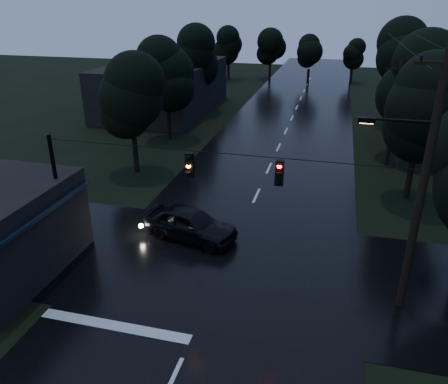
% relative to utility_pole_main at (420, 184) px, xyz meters
% --- Properties ---
extents(main_road, '(12.00, 120.00, 0.02)m').
position_rel_utility_pole_main_xyz_m(main_road, '(-7.41, 19.00, -5.26)').
color(main_road, black).
rests_on(main_road, ground).
extents(cross_street, '(60.00, 9.00, 0.02)m').
position_rel_utility_pole_main_xyz_m(cross_street, '(-7.41, 1.00, -5.26)').
color(cross_street, black).
rests_on(cross_street, ground).
extents(building_far_left, '(10.00, 16.00, 5.00)m').
position_rel_utility_pole_main_xyz_m(building_far_left, '(-21.41, 29.00, -2.76)').
color(building_far_left, black).
rests_on(building_far_left, ground).
extents(utility_pole_main, '(3.50, 0.30, 10.00)m').
position_rel_utility_pole_main_xyz_m(utility_pole_main, '(0.00, 0.00, 0.00)').
color(utility_pole_main, black).
rests_on(utility_pole_main, ground).
extents(utility_pole_far, '(2.00, 0.30, 7.50)m').
position_rel_utility_pole_main_xyz_m(utility_pole_far, '(0.89, 17.00, -1.38)').
color(utility_pole_far, black).
rests_on(utility_pole_far, ground).
extents(anchor_pole_left, '(0.18, 0.18, 6.00)m').
position_rel_utility_pole_main_xyz_m(anchor_pole_left, '(-14.91, 0.00, -2.26)').
color(anchor_pole_left, black).
rests_on(anchor_pole_left, ground).
extents(span_signals, '(15.00, 0.37, 1.12)m').
position_rel_utility_pole_main_xyz_m(span_signals, '(-6.85, -0.01, -0.01)').
color(span_signals, black).
rests_on(span_signals, ground).
extents(tree_left_a, '(3.92, 3.92, 8.26)m').
position_rel_utility_pole_main_xyz_m(tree_left_a, '(-16.41, 11.00, -0.02)').
color(tree_left_a, black).
rests_on(tree_left_a, ground).
extents(tree_left_b, '(4.20, 4.20, 8.85)m').
position_rel_utility_pole_main_xyz_m(tree_left_b, '(-17.01, 19.00, 0.36)').
color(tree_left_b, black).
rests_on(tree_left_b, ground).
extents(tree_left_c, '(4.48, 4.48, 9.44)m').
position_rel_utility_pole_main_xyz_m(tree_left_c, '(-17.61, 29.00, 0.74)').
color(tree_left_c, black).
rests_on(tree_left_c, ground).
extents(tree_right_a, '(4.20, 4.20, 8.85)m').
position_rel_utility_pole_main_xyz_m(tree_right_a, '(1.59, 11.00, 0.36)').
color(tree_right_a, black).
rests_on(tree_right_a, ground).
extents(tree_right_b, '(4.48, 4.48, 9.44)m').
position_rel_utility_pole_main_xyz_m(tree_right_b, '(2.19, 19.00, 0.74)').
color(tree_right_b, black).
rests_on(tree_right_b, ground).
extents(tree_right_c, '(4.76, 4.76, 10.03)m').
position_rel_utility_pole_main_xyz_m(tree_right_c, '(2.79, 29.00, 1.11)').
color(tree_right_c, black).
rests_on(tree_right_c, ground).
extents(car, '(5.20, 3.00, 1.66)m').
position_rel_utility_pole_main_xyz_m(car, '(-9.74, 3.04, -4.43)').
color(car, black).
rests_on(car, ground).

